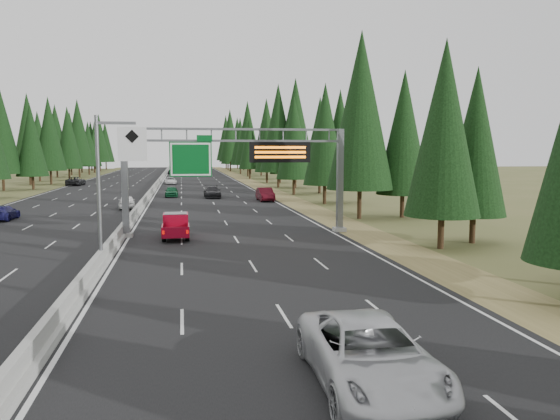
% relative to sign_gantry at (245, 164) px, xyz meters
% --- Properties ---
extents(road, '(32.00, 260.00, 0.08)m').
position_rel_sign_gantry_xyz_m(road, '(-8.92, 45.12, -5.23)').
color(road, black).
rests_on(road, ground).
extents(shoulder_right, '(3.60, 260.00, 0.06)m').
position_rel_sign_gantry_xyz_m(shoulder_right, '(8.88, 45.12, -5.24)').
color(shoulder_right, olive).
rests_on(shoulder_right, ground).
extents(shoulder_left, '(3.60, 260.00, 0.06)m').
position_rel_sign_gantry_xyz_m(shoulder_left, '(-26.72, 45.12, -5.24)').
color(shoulder_left, '#4F5527').
rests_on(shoulder_left, ground).
extents(median_barrier, '(0.70, 260.00, 0.85)m').
position_rel_sign_gantry_xyz_m(median_barrier, '(-8.92, 45.12, -4.85)').
color(median_barrier, gray).
rests_on(median_barrier, road).
extents(sign_gantry, '(16.75, 0.98, 7.80)m').
position_rel_sign_gantry_xyz_m(sign_gantry, '(0.00, 0.00, 0.00)').
color(sign_gantry, slate).
rests_on(sign_gantry, road).
extents(hov_sign_pole, '(2.80, 0.50, 8.00)m').
position_rel_sign_gantry_xyz_m(hov_sign_pole, '(-8.33, -9.92, -0.54)').
color(hov_sign_pole, slate).
rests_on(hov_sign_pole, road).
extents(tree_row_right, '(11.82, 241.06, 19.00)m').
position_rel_sign_gantry_xyz_m(tree_row_right, '(12.96, 47.48, 4.16)').
color(tree_row_right, black).
rests_on(tree_row_right, ground).
extents(silver_minivan, '(3.04, 6.32, 1.74)m').
position_rel_sign_gantry_xyz_m(silver_minivan, '(0.14, -26.88, -4.32)').
color(silver_minivan, silver).
rests_on(silver_minivan, road).
extents(red_pickup, '(1.84, 5.17, 1.68)m').
position_rel_sign_gantry_xyz_m(red_pickup, '(-5.06, -0.50, -4.26)').
color(red_pickup, black).
rests_on(red_pickup, road).
extents(car_ahead_green, '(1.76, 4.25, 1.44)m').
position_rel_sign_gantry_xyz_m(car_ahead_green, '(-5.95, 34.98, -4.47)').
color(car_ahead_green, '#13562F').
rests_on(car_ahead_green, road).
extents(car_ahead_dkred, '(1.83, 4.98, 1.63)m').
position_rel_sign_gantry_xyz_m(car_ahead_dkred, '(5.58, 26.77, -4.37)').
color(car_ahead_dkred, '#4E0B15').
rests_on(car_ahead_dkred, road).
extents(car_ahead_dkgrey, '(2.16, 5.19, 1.50)m').
position_rel_sign_gantry_xyz_m(car_ahead_dkgrey, '(-0.61, 32.90, -4.44)').
color(car_ahead_dkgrey, black).
rests_on(car_ahead_dkgrey, road).
extents(car_ahead_white, '(2.43, 4.71, 1.27)m').
position_rel_sign_gantry_xyz_m(car_ahead_white, '(-6.67, 64.19, -4.55)').
color(car_ahead_white, white).
rests_on(car_ahead_white, road).
extents(car_ahead_far, '(1.87, 3.89, 1.28)m').
position_rel_sign_gantry_xyz_m(car_ahead_far, '(-7.42, 111.39, -4.55)').
color(car_ahead_far, black).
rests_on(car_ahead_far, road).
extents(car_onc_blue, '(1.93, 4.59, 1.32)m').
position_rel_sign_gantry_xyz_m(car_onc_blue, '(-20.33, 12.05, -4.53)').
color(car_onc_blue, '#1A1854').
rests_on(car_onc_blue, road).
extents(car_onc_white, '(2.07, 4.37, 1.44)m').
position_rel_sign_gantry_xyz_m(car_onc_white, '(-10.42, 20.14, -4.47)').
color(car_onc_white, white).
rests_on(car_onc_white, road).
extents(car_onc_far, '(2.86, 5.74, 1.56)m').
position_rel_sign_gantry_xyz_m(car_onc_far, '(-23.42, 63.34, -4.41)').
color(car_onc_far, black).
rests_on(car_onc_far, road).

